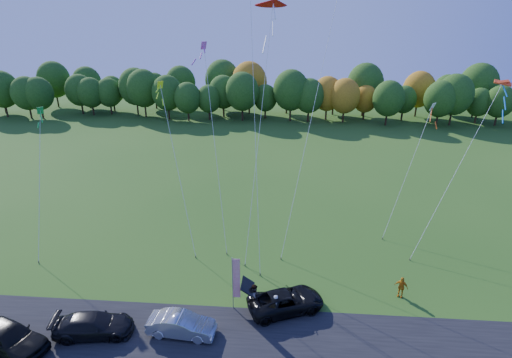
# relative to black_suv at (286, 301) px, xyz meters

# --- Properties ---
(ground) EXTENTS (160.00, 160.00, 0.00)m
(ground) POSITION_rel_black_suv_xyz_m (-2.63, 0.94, -0.74)
(ground) COLOR #234E14
(asphalt_strip) EXTENTS (90.00, 6.00, 0.01)m
(asphalt_strip) POSITION_rel_black_suv_xyz_m (-2.63, -3.06, -0.73)
(asphalt_strip) COLOR black
(asphalt_strip) RESTS_ON ground
(tree_line) EXTENTS (116.00, 12.00, 10.00)m
(tree_line) POSITION_rel_black_suv_xyz_m (-2.63, 55.94, -0.74)
(tree_line) COLOR #1E4711
(tree_line) RESTS_ON ground
(black_suv) EXTENTS (5.85, 4.24, 1.48)m
(black_suv) POSITION_rel_black_suv_xyz_m (0.00, 0.00, 0.00)
(black_suv) COLOR black
(black_suv) RESTS_ON ground
(silver_sedan) EXTENTS (4.48, 1.85, 1.44)m
(silver_sedan) POSITION_rel_black_suv_xyz_m (-6.66, -2.83, -0.02)
(silver_sedan) COLOR #B6B7BB
(silver_sedan) RESTS_ON ground
(dark_truck_a) EXTENTS (5.24, 2.76, 1.45)m
(dark_truck_a) POSITION_rel_black_suv_xyz_m (-12.27, -3.29, -0.02)
(dark_truck_a) COLOR black
(dark_truck_a) RESTS_ON ground
(dark_truck_b) EXTENTS (5.70, 3.70, 1.80)m
(dark_truck_b) POSITION_rel_black_suv_xyz_m (-16.91, -4.87, 0.16)
(dark_truck_b) COLOR black
(dark_truck_b) RESTS_ON ground
(person_tailgate_a) EXTENTS (0.43, 0.62, 1.62)m
(person_tailgate_a) POSITION_rel_black_suv_xyz_m (-0.65, -0.59, 0.07)
(person_tailgate_a) COLOR silver
(person_tailgate_a) RESTS_ON ground
(person_tailgate_b) EXTENTS (0.91, 1.06, 1.90)m
(person_tailgate_b) POSITION_rel_black_suv_xyz_m (-2.17, 0.06, 0.21)
(person_tailgate_b) COLOR gray
(person_tailgate_b) RESTS_ON ground
(person_east) EXTENTS (1.04, 0.79, 1.65)m
(person_east) POSITION_rel_black_suv_xyz_m (8.35, 2.10, 0.08)
(person_east) COLOR orange
(person_east) RESTS_ON ground
(feather_flag) EXTENTS (0.55, 0.08, 4.15)m
(feather_flag) POSITION_rel_black_suv_xyz_m (-3.47, -0.11, 1.80)
(feather_flag) COLOR #999999
(feather_flag) RESTS_ON ground
(kite_delta_blue) EXTENTS (3.31, 9.82, 31.53)m
(kite_delta_blue) POSITION_rel_black_suv_xyz_m (-2.99, 8.34, 15.05)
(kite_delta_blue) COLOR #4C3F33
(kite_delta_blue) RESTS_ON ground
(kite_parafoil_orange) EXTENTS (8.05, 12.43, 31.60)m
(kite_parafoil_orange) POSITION_rel_black_suv_xyz_m (2.60, 12.12, 14.84)
(kite_parafoil_orange) COLOR #4C3F33
(kite_parafoil_orange) RESTS_ON ground
(kite_delta_red) EXTENTS (3.15, 9.21, 21.75)m
(kite_delta_red) POSITION_rel_black_suv_xyz_m (-2.48, 9.31, 10.11)
(kite_delta_red) COLOR #4C3F33
(kite_delta_red) RESTS_ON ground
(kite_parafoil_rainbow) EXTENTS (8.99, 7.10, 14.38)m
(kite_parafoil_rainbow) POSITION_rel_black_suv_xyz_m (14.23, 10.26, 6.31)
(kite_parafoil_rainbow) COLOR #4C3F33
(kite_parafoil_rainbow) RESTS_ON ground
(kite_diamond_yellow) EXTENTS (3.94, 5.53, 14.38)m
(kite_diamond_yellow) POSITION_rel_black_suv_xyz_m (-9.40, 8.42, 6.25)
(kite_diamond_yellow) COLOR #4C3F33
(kite_diamond_yellow) RESTS_ON ground
(kite_diamond_green) EXTENTS (1.69, 6.64, 12.17)m
(kite_diamond_green) POSITION_rel_black_suv_xyz_m (-21.15, 7.19, 5.18)
(kite_diamond_green) COLOR #4C3F33
(kite_diamond_green) RESTS_ON ground
(kite_diamond_white) EXTENTS (5.14, 6.17, 11.98)m
(kite_diamond_white) POSITION_rel_black_suv_xyz_m (11.09, 13.06, 5.00)
(kite_diamond_white) COLOR #4C3F33
(kite_diamond_white) RESTS_ON ground
(kite_diamond_pink) EXTENTS (2.94, 6.29, 17.49)m
(kite_diamond_pink) POSITION_rel_black_suv_xyz_m (-6.31, 9.50, 7.81)
(kite_diamond_pink) COLOR #4C3F33
(kite_diamond_pink) RESTS_ON ground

